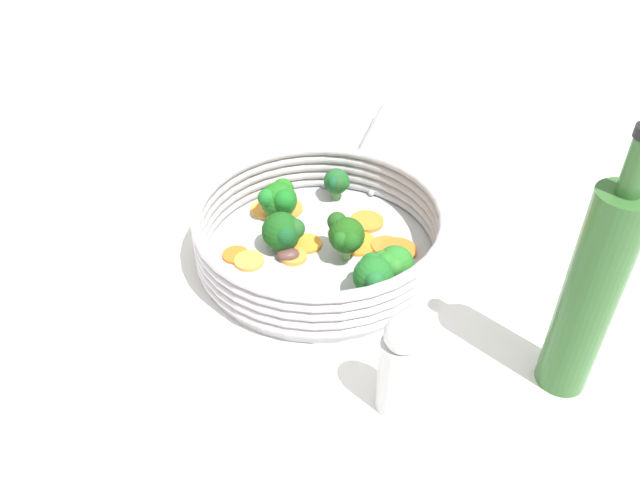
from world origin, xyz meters
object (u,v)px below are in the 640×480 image
broccoli_floret_2 (393,264)px  broccoli_floret_0 (283,230)px  carrot_slice_9 (358,243)px  carrot_slice_1 (236,255)px  carrot_slice_8 (398,250)px  broccoli_floret_5 (337,182)px  carrot_slice_4 (387,246)px  broccoli_floret_1 (279,199)px  carrot_slice_0 (266,209)px  broccoli_floret_4 (373,275)px  broccoli_floret_3 (346,235)px  mushroom_piece_0 (288,254)px  carrot_slice_10 (367,221)px  carrot_slice_7 (293,256)px  salt_shaker (400,365)px  carrot_slice_5 (307,244)px  skillet (320,253)px  carrot_slice_6 (249,261)px  carrot_slice_2 (285,208)px  oil_bottle (591,293)px  carrot_slice_3 (346,233)px

broccoli_floret_2 → broccoli_floret_0: bearing=155.6°
carrot_slice_9 → carrot_slice_1: bearing=-168.9°
carrot_slice_8 → broccoli_floret_5: 0.13m
carrot_slice_4 → broccoli_floret_1: size_ratio=0.64×
carrot_slice_0 → broccoli_floret_4: bearing=-49.2°
broccoli_floret_2 → broccoli_floret_3: size_ratio=0.87×
broccoli_floret_1 → mushroom_piece_0: (0.02, -0.08, -0.02)m
broccoli_floret_1 → mushroom_piece_0: bearing=-78.1°
carrot_slice_10 → broccoli_floret_3: (-0.03, -0.07, 0.03)m
carrot_slice_7 → salt_shaker: bearing=-60.5°
carrot_slice_5 → carrot_slice_8: bearing=-4.3°
skillet → carrot_slice_6: carrot_slice_6 is taller
carrot_slice_2 → broccoli_floret_4: 0.19m
oil_bottle → mushroom_piece_0: bearing=150.6°
carrot_slice_3 → carrot_slice_10: size_ratio=0.96×
broccoli_floret_0 → skillet: bearing=-1.1°
broccoli_floret_0 → carrot_slice_0: bearing=111.3°
carrot_slice_9 → carrot_slice_8: bearing=-13.7°
carrot_slice_7 → broccoli_floret_1: bearing=106.1°
broccoli_floret_3 → broccoli_floret_2: bearing=-37.9°
carrot_slice_8 → broccoli_floret_2: 0.06m
carrot_slice_0 → broccoli_floret_5: size_ratio=0.95×
carrot_slice_10 → broccoli_floret_3: size_ratio=0.78×
carrot_slice_1 → carrot_slice_3: size_ratio=0.77×
carrot_slice_5 → broccoli_floret_0: 0.04m
carrot_slice_3 → carrot_slice_7: 0.08m
carrot_slice_9 → broccoli_floret_5: broccoli_floret_5 is taller
carrot_slice_1 → broccoli_floret_5: (0.11, 0.12, 0.03)m
broccoli_floret_2 → oil_bottle: 0.21m
carrot_slice_0 → carrot_slice_8: bearing=-25.0°
carrot_slice_0 → broccoli_floret_2: size_ratio=0.87×
carrot_slice_10 → broccoli_floret_5: (-0.04, 0.05, 0.02)m
carrot_slice_5 → broccoli_floret_5: broccoli_floret_5 is taller
skillet → carrot_slice_4: (0.08, 0.01, 0.01)m
carrot_slice_8 → broccoli_floret_2: (-0.01, -0.06, 0.03)m
carrot_slice_9 → oil_bottle: oil_bottle is taller
skillet → carrot_slice_3: (0.03, 0.03, 0.01)m
carrot_slice_6 → broccoli_floret_4: size_ratio=0.62×
carrot_slice_9 → broccoli_floret_3: broccoli_floret_3 is taller
skillet → carrot_slice_4: carrot_slice_4 is taller
carrot_slice_4 → carrot_slice_5: (-0.09, 0.00, -0.00)m
carrot_slice_4 → broccoli_floret_1: 0.15m
broccoli_floret_3 → broccoli_floret_4: 0.07m
carrot_slice_4 → carrot_slice_6: (-0.16, -0.03, -0.00)m
carrot_slice_4 → carrot_slice_5: carrot_slice_4 is taller
carrot_slice_0 → broccoli_floret_0: 0.09m
carrot_slice_1 → carrot_slice_5: size_ratio=0.88×
carrot_slice_0 → carrot_slice_1: 0.10m
carrot_slice_5 → carrot_slice_9: same height
broccoli_floret_1 → salt_shaker: 0.30m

